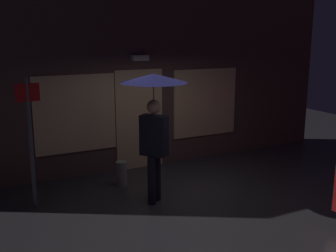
{
  "coord_description": "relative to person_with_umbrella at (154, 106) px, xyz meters",
  "views": [
    {
      "loc": [
        -3.44,
        -5.96,
        2.94
      ],
      "look_at": [
        -0.27,
        0.25,
        1.37
      ],
      "focal_mm": 43.62,
      "sensor_mm": 36.0,
      "label": 1
    }
  ],
  "objects": [
    {
      "name": "building_facade",
      "position": [
        0.55,
        2.09,
        0.48
      ],
      "size": [
        10.05,
        0.48,
        4.51
      ],
      "color": "brown",
      "rests_on": "ground"
    },
    {
      "name": "sidewalk_bollard",
      "position": [
        -0.23,
        1.03,
        -1.5
      ],
      "size": [
        0.22,
        0.22,
        0.49
      ],
      "primitive_type": "cylinder",
      "color": "#9E998E",
      "rests_on": "ground"
    },
    {
      "name": "person_with_umbrella",
      "position": [
        0.0,
        0.0,
        0.0
      ],
      "size": [
        1.15,
        1.15,
        2.29
      ],
      "rotation": [
        0.0,
        0.0,
        2.25
      ],
      "color": "black",
      "rests_on": "ground"
    },
    {
      "name": "ground_plane",
      "position": [
        0.55,
        -0.25,
        -1.75
      ],
      "size": [
        18.0,
        18.0,
        0.0
      ],
      "primitive_type": "plane",
      "color": "#38353A"
    },
    {
      "name": "street_sign_post",
      "position": [
        -1.94,
        0.76,
        -0.46
      ],
      "size": [
        0.4,
        0.07,
        2.26
      ],
      "color": "#595B60",
      "rests_on": "ground"
    }
  ]
}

